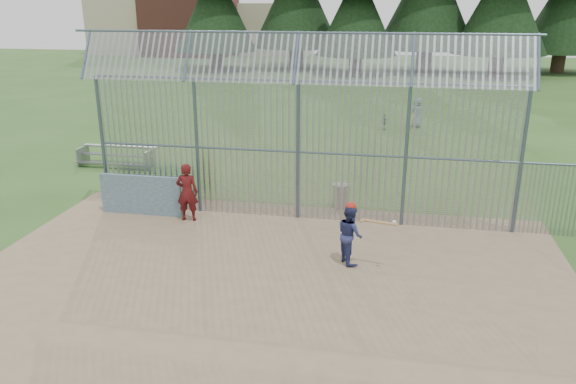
% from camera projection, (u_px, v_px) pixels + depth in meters
% --- Properties ---
extents(ground, '(120.00, 120.00, 0.00)m').
position_uv_depth(ground, '(272.00, 271.00, 13.26)').
color(ground, '#2D511E').
rests_on(ground, ground).
extents(dirt_infield, '(14.00, 10.00, 0.02)m').
position_uv_depth(dirt_infield, '(268.00, 280.00, 12.80)').
color(dirt_infield, '#756047').
rests_on(dirt_infield, ground).
extents(dugout_wall, '(2.50, 0.12, 1.20)m').
position_uv_depth(dugout_wall, '(141.00, 195.00, 16.58)').
color(dugout_wall, '#38566B').
rests_on(dugout_wall, dirt_infield).
extents(batter, '(0.82, 0.88, 1.45)m').
position_uv_depth(batter, '(350.00, 234.00, 13.44)').
color(batter, navy).
rests_on(batter, dirt_infield).
extents(onlooker, '(0.66, 0.48, 1.70)m').
position_uv_depth(onlooker, '(187.00, 192.00, 16.05)').
color(onlooker, maroon).
rests_on(onlooker, dirt_infield).
extents(bg_kid_standing, '(0.89, 0.78, 1.54)m').
position_uv_depth(bg_kid_standing, '(417.00, 113.00, 28.26)').
color(bg_kid_standing, slate).
rests_on(bg_kid_standing, ground).
extents(bg_kid_seated, '(0.47, 0.46, 0.79)m').
position_uv_depth(bg_kid_seated, '(384.00, 122.00, 27.89)').
color(bg_kid_seated, slate).
rests_on(bg_kid_seated, ground).
extents(batting_gear, '(1.24, 0.55, 0.45)m').
position_uv_depth(batting_gear, '(359.00, 211.00, 13.15)').
color(batting_gear, '#B32217').
rests_on(batting_gear, ground).
extents(trash_can, '(0.56, 0.56, 0.82)m').
position_uv_depth(trash_can, '(341.00, 195.00, 17.27)').
color(trash_can, gray).
rests_on(trash_can, ground).
extents(bleacher, '(3.00, 0.95, 0.72)m').
position_uv_depth(bleacher, '(116.00, 156.00, 21.65)').
color(bleacher, slate).
rests_on(bleacher, ground).
extents(backstop_fence, '(20.09, 0.81, 5.30)m').
position_uv_depth(backstop_fence, '(362.00, 143.00, 15.38)').
color(backstop_fence, '#47566B').
rests_on(backstop_fence, ground).
extents(distant_buildings, '(26.50, 10.50, 8.00)m').
position_uv_depth(distant_buildings, '(186.00, 24.00, 68.81)').
color(distant_buildings, brown).
rests_on(distant_buildings, ground).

